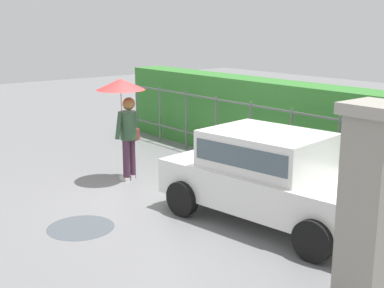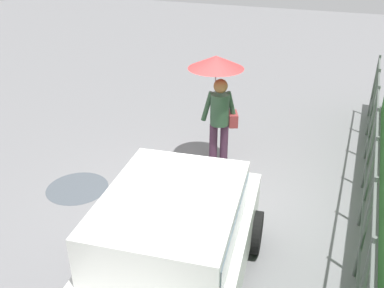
% 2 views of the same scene
% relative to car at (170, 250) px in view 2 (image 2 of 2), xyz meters
% --- Properties ---
extents(ground_plane, '(40.00, 40.00, 0.00)m').
position_rel_car_xyz_m(ground_plane, '(-2.17, -0.39, -0.80)').
color(ground_plane, slate).
extents(car, '(3.90, 2.24, 1.48)m').
position_rel_car_xyz_m(car, '(0.00, 0.00, 0.00)').
color(car, white).
rests_on(car, ground).
extents(pedestrian, '(0.99, 0.99, 2.10)m').
position_rel_car_xyz_m(pedestrian, '(-3.42, -0.63, 0.77)').
color(pedestrian, '#47283D').
rests_on(pedestrian, ground).
extents(fence_section, '(10.37, 0.05, 1.50)m').
position_rel_car_xyz_m(fence_section, '(-1.87, 2.03, 0.02)').
color(fence_section, '#59605B').
rests_on(fence_section, ground).
extents(puddle_near, '(1.07, 1.07, 0.00)m').
position_rel_car_xyz_m(puddle_near, '(-1.68, -2.58, -0.80)').
color(puddle_near, '#4C545B').
rests_on(puddle_near, ground).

